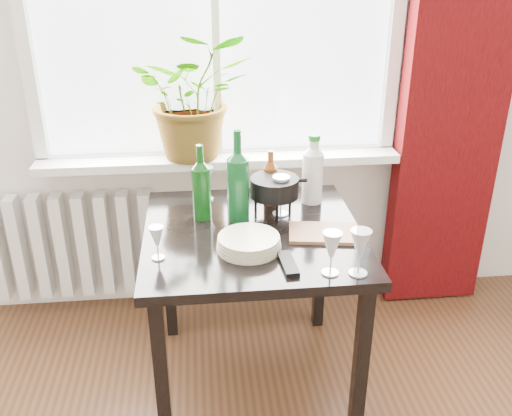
{
  "coord_description": "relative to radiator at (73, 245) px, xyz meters",
  "views": [
    {
      "loc": [
        -0.1,
        -0.43,
        1.77
      ],
      "look_at": [
        0.11,
        1.55,
        0.84
      ],
      "focal_mm": 40.0,
      "sensor_mm": 36.0,
      "label": 1
    }
  ],
  "objects": [
    {
      "name": "windowsill",
      "position": [
        0.75,
        -0.03,
        0.44
      ],
      "size": [
        1.72,
        0.2,
        0.04
      ],
      "color": "white",
      "rests_on": "ground"
    },
    {
      "name": "curtain",
      "position": [
        1.87,
        -0.06,
        0.92
      ],
      "size": [
        0.5,
        0.12,
        2.56
      ],
      "color": "#370506",
      "rests_on": "ground"
    },
    {
      "name": "radiator",
      "position": [
        0.0,
        0.0,
        0.0
      ],
      "size": [
        0.8,
        0.1,
        0.55
      ],
      "color": "white",
      "rests_on": "ground"
    },
    {
      "name": "table",
      "position": [
        0.85,
        -0.63,
        0.27
      ],
      "size": [
        0.85,
        0.85,
        0.74
      ],
      "color": "black",
      "rests_on": "ground"
    },
    {
      "name": "potted_plant",
      "position": [
        0.64,
        -0.03,
        0.76
      ],
      "size": [
        0.53,
        0.46,
        0.58
      ],
      "primitive_type": "imported",
      "rotation": [
        0.0,
        0.0,
        0.01
      ],
      "color": "#2D771F",
      "rests_on": "windowsill"
    },
    {
      "name": "wine_bottle_left",
      "position": [
        0.66,
        -0.49,
        0.52
      ],
      "size": [
        0.09,
        0.09,
        0.32
      ],
      "primitive_type": null,
      "rotation": [
        0.0,
        0.0,
        0.29
      ],
      "color": "#0C3F0F",
      "rests_on": "table"
    },
    {
      "name": "wine_bottle_right",
      "position": [
        0.8,
        -0.51,
        0.55
      ],
      "size": [
        0.11,
        0.11,
        0.38
      ],
      "primitive_type": null,
      "rotation": [
        0.0,
        0.0,
        0.21
      ],
      "color": "#0D471D",
      "rests_on": "table"
    },
    {
      "name": "bottle_amber",
      "position": [
        0.95,
        -0.38,
        0.48
      ],
      "size": [
        0.07,
        0.07,
        0.24
      ],
      "primitive_type": null,
      "rotation": [
        0.0,
        0.0,
        -0.25
      ],
      "color": "maroon",
      "rests_on": "table"
    },
    {
      "name": "cleaning_bottle",
      "position": [
        1.13,
        -0.38,
        0.52
      ],
      "size": [
        0.11,
        0.11,
        0.31
      ],
      "primitive_type": null,
      "rotation": [
        0.0,
        0.0,
        0.3
      ],
      "color": "silver",
      "rests_on": "table"
    },
    {
      "name": "wineglass_front_right",
      "position": [
        1.08,
        -0.97,
        0.44
      ],
      "size": [
        0.07,
        0.07,
        0.16
      ],
      "primitive_type": null,
      "rotation": [
        0.0,
        0.0,
        -0.07
      ],
      "color": "silver",
      "rests_on": "table"
    },
    {
      "name": "wineglass_far_right",
      "position": [
        1.18,
        -0.99,
        0.45
      ],
      "size": [
        0.1,
        0.1,
        0.17
      ],
      "primitive_type": null,
      "rotation": [
        0.0,
        0.0,
        -0.38
      ],
      "color": "#B3B7C1",
      "rests_on": "table"
    },
    {
      "name": "wineglass_back_center",
      "position": [
        0.98,
        -0.49,
        0.45
      ],
      "size": [
        0.09,
        0.09,
        0.17
      ],
      "primitive_type": null,
      "rotation": [
        0.0,
        0.0,
        0.18
      ],
      "color": "silver",
      "rests_on": "table"
    },
    {
      "name": "wineglass_back_left",
      "position": [
        0.68,
        -0.31,
        0.44
      ],
      "size": [
        0.09,
        0.09,
        0.16
      ],
      "primitive_type": null,
      "rotation": [
        0.0,
        0.0,
        -0.43
      ],
      "color": "#B7BBC5",
      "rests_on": "table"
    },
    {
      "name": "wineglass_front_left",
      "position": [
        0.49,
        -0.81,
        0.42
      ],
      "size": [
        0.07,
        0.07,
        0.13
      ],
      "primitive_type": null,
      "rotation": [
        0.0,
        0.0,
        -0.29
      ],
      "color": "silver",
      "rests_on": "table"
    },
    {
      "name": "plate_stack",
      "position": [
        0.82,
        -0.78,
        0.39
      ],
      "size": [
        0.3,
        0.3,
        0.05
      ],
      "primitive_type": "cylinder",
      "rotation": [
        0.0,
        0.0,
        0.29
      ],
      "color": "beige",
      "rests_on": "table"
    },
    {
      "name": "fondue_pot",
      "position": [
        0.96,
        -0.47,
        0.44
      ],
      "size": [
        0.26,
        0.24,
        0.16
      ],
      "primitive_type": null,
      "rotation": [
        0.0,
        0.0,
        -0.18
      ],
      "color": "black",
      "rests_on": "table"
    },
    {
      "name": "tv_remote",
      "position": [
        0.95,
        -0.91,
        0.37
      ],
      "size": [
        0.06,
        0.16,
        0.02
      ],
      "primitive_type": "cube",
      "rotation": [
        0.0,
        0.0,
        0.07
      ],
      "color": "black",
      "rests_on": "table"
    },
    {
      "name": "cutting_board",
      "position": [
        1.12,
        -0.69,
        0.37
      ],
      "size": [
        0.29,
        0.21,
        0.01
      ],
      "primitive_type": "cube",
      "rotation": [
        0.0,
        0.0,
        -0.15
      ],
      "color": "#8C5D3F",
      "rests_on": "table"
    }
  ]
}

